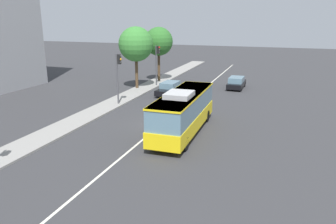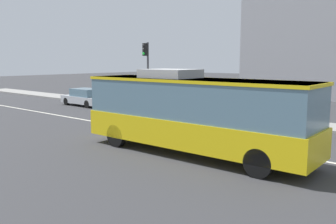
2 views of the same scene
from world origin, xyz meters
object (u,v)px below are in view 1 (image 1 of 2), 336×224
Objects in this scene: transit_bus at (183,110)px; traffic_light_far_corner at (118,70)px; street_tree_kerbside_centre at (136,44)px; sedan_black_ahead at (170,88)px; sedan_black at (236,83)px; street_tree_kerbside_left at (159,42)px; traffic_light_near_corner at (157,59)px.

traffic_light_far_corner is at bearing 54.37° from transit_bus.
street_tree_kerbside_centre is at bearing 98.98° from traffic_light_far_corner.
street_tree_kerbside_centre reaches higher than traffic_light_far_corner.
sedan_black_ahead is at bearing 22.91° from transit_bus.
traffic_light_far_corner is (-12.20, 10.01, 2.84)m from sedan_black.
transit_bus is 21.69m from street_tree_kerbside_left.
traffic_light_far_corner is 8.17m from street_tree_kerbside_centre.
street_tree_kerbside_centre is at bearing -106.01° from sedan_black_ahead.
street_tree_kerbside_centre reaches higher than transit_bus.
sedan_black_ahead is 5.90m from traffic_light_near_corner.
sedan_black is 13.33m from street_tree_kerbside_centre.
traffic_light_far_corner is at bearing -176.50° from street_tree_kerbside_left.
traffic_light_far_corner reaches higher than sedan_black_ahead.
traffic_light_near_corner is 0.70× the size of street_tree_kerbside_left.
traffic_light_near_corner is 3.71m from street_tree_kerbside_left.
traffic_light_far_corner is at bearing -168.11° from street_tree_kerbside_centre.
sedan_black_ahead is 0.60× the size of street_tree_kerbside_centre.
street_tree_kerbside_left is at bearing 85.19° from sedan_black.
street_tree_kerbside_centre is (-4.44, 11.64, 4.75)m from sedan_black.
street_tree_kerbside_left is (3.05, 0.96, 1.89)m from traffic_light_near_corner.
sedan_black is 0.87× the size of traffic_light_near_corner.
transit_bus is 1.36× the size of street_tree_kerbside_left.
street_tree_kerbside_left is (7.17, 4.08, 4.73)m from sedan_black_ahead.
street_tree_kerbside_centre is (7.77, 1.64, 1.91)m from traffic_light_far_corner.
street_tree_kerbside_centre is at bearing 111.64° from sedan_black.
sedan_black is 10.45m from traffic_light_near_corner.
transit_bus is at bearing -62.33° from traffic_light_near_corner.
street_tree_kerbside_left is at bearing 107.58° from traffic_light_near_corner.
traffic_light_near_corner is at bearing 102.18° from sedan_black.
transit_bus reaches higher than sedan_black_ahead.
traffic_light_far_corner is (-10.22, 0.15, 0.00)m from traffic_light_near_corner.
transit_bus is 10.59m from traffic_light_far_corner.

